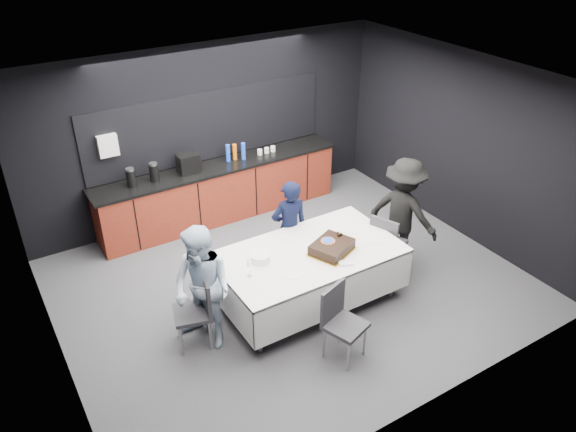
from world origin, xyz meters
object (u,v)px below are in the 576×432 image
object	(u,v)px
chair_left	(198,306)
chair_right	(386,240)
party_table	(309,261)
cake_assembly	(332,247)
person_center	(289,228)
champagne_flute	(249,265)
person_right	(403,212)
person_left	(203,289)
chair_near	(340,317)
plate_stack	(261,258)

from	to	relation	value
chair_left	chair_right	distance (m)	2.78
party_table	cake_assembly	world-z (taller)	cake_assembly
chair_left	chair_right	bearing A→B (deg)	-1.32
cake_assembly	chair_right	world-z (taller)	cake_assembly
person_center	champagne_flute	bearing A→B (deg)	43.66
person_right	person_left	bearing A→B (deg)	70.37
chair_right	chair_near	distance (m)	1.77
chair_right	chair_near	world-z (taller)	same
person_center	plate_stack	bearing A→B (deg)	43.40
cake_assembly	plate_stack	size ratio (longest dim) A/B	2.81
chair_near	party_table	bearing A→B (deg)	77.07
plate_stack	chair_left	distance (m)	0.95
person_left	champagne_flute	bearing A→B (deg)	60.01
party_table	chair_left	bearing A→B (deg)	178.87
person_right	party_table	bearing A→B (deg)	71.93
champagne_flute	person_center	distance (m)	1.28
cake_assembly	person_left	distance (m)	1.71
plate_stack	person_center	distance (m)	0.94
chair_left	person_right	world-z (taller)	person_right
chair_near	person_center	size ratio (longest dim) A/B	0.64
party_table	champagne_flute	bearing A→B (deg)	-176.06
champagne_flute	chair_near	world-z (taller)	champagne_flute
party_table	chair_left	world-z (taller)	chair_left
person_right	chair_near	bearing A→B (deg)	98.69
party_table	person_right	xyz separation A→B (m)	(1.65, 0.10, 0.16)
plate_stack	person_left	bearing A→B (deg)	-170.59
cake_assembly	chair_right	distance (m)	1.07
plate_stack	chair_near	size ratio (longest dim) A/B	0.26
person_right	chair_left	bearing A→B (deg)	69.76
party_table	person_left	distance (m)	1.46
chair_near	person_right	xyz separation A→B (m)	(1.88, 1.09, 0.27)
chair_right	person_right	size ratio (longest dim) A/B	0.57
champagne_flute	chair_right	xyz separation A→B (m)	(2.14, 0.03, -0.40)
champagne_flute	chair_left	world-z (taller)	champagne_flute
chair_left	chair_right	xyz separation A→B (m)	(2.78, -0.06, 0.00)
chair_right	party_table	bearing A→B (deg)	178.45
person_center	person_right	bearing A→B (deg)	166.17
chair_near	person_left	size ratio (longest dim) A/B	0.59
person_center	person_left	xyz separation A→B (m)	(-1.59, -0.69, 0.07)
champagne_flute	plate_stack	bearing A→B (deg)	37.02
chair_near	champagne_flute	bearing A→B (deg)	125.01
party_table	person_right	distance (m)	1.66
person_left	person_right	bearing A→B (deg)	67.68
chair_left	champagne_flute	bearing A→B (deg)	-8.12
cake_assembly	person_center	xyz separation A→B (m)	(-0.11, 0.84, -0.13)
party_table	person_right	world-z (taller)	person_right
plate_stack	champagne_flute	world-z (taller)	champagne_flute
plate_stack	champagne_flute	distance (m)	0.35
person_center	person_right	distance (m)	1.63
cake_assembly	plate_stack	bearing A→B (deg)	161.67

